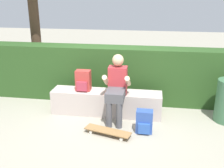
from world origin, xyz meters
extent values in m
plane|color=gray|center=(0.00, 0.00, 0.00)|extent=(24.00, 24.00, 0.00)
cube|color=#B9A9A1|center=(0.00, 0.26, 0.23)|extent=(2.12, 0.43, 0.47)
cube|color=#B73338|center=(0.23, 0.19, 0.73)|extent=(0.34, 0.22, 0.52)
sphere|color=#D8AD84|center=(0.23, 0.19, 1.11)|extent=(0.21, 0.21, 0.21)
cube|color=#4C4C51|center=(0.23, -0.12, 0.55)|extent=(0.32, 0.40, 0.17)
cylinder|color=#4C4C51|center=(0.14, -0.27, 0.23)|extent=(0.11, 0.11, 0.47)
cylinder|color=#4C4C51|center=(0.32, -0.27, 0.23)|extent=(0.11, 0.11, 0.47)
cylinder|color=#D8AD84|center=(0.03, 0.05, 0.77)|extent=(0.09, 0.33, 0.27)
cylinder|color=#D8AD84|center=(0.43, 0.05, 0.77)|extent=(0.09, 0.33, 0.27)
cube|color=olive|center=(0.17, -0.56, 0.08)|extent=(0.82, 0.41, 0.02)
cylinder|color=silver|center=(0.46, -0.56, 0.03)|extent=(0.06, 0.05, 0.05)
cylinder|color=silver|center=(0.42, -0.70, 0.03)|extent=(0.06, 0.05, 0.05)
cylinder|color=silver|center=(-0.08, -0.41, 0.03)|extent=(0.06, 0.05, 0.05)
cylinder|color=silver|center=(-0.12, -0.56, 0.03)|extent=(0.06, 0.05, 0.05)
cube|color=#B23833|center=(-0.45, 0.26, 0.67)|extent=(0.28, 0.18, 0.40)
cube|color=#AF3446|center=(-0.45, 0.14, 0.59)|extent=(0.20, 0.05, 0.18)
cube|color=#2D4C99|center=(0.76, -0.35, 0.20)|extent=(0.28, 0.18, 0.40)
cube|color=#2D56AC|center=(0.76, -0.47, 0.12)|extent=(0.20, 0.05, 0.18)
cube|color=#28491D|center=(0.00, 1.00, 0.59)|extent=(6.16, 0.51, 1.19)
cylinder|color=#473323|center=(-2.01, 1.71, 1.49)|extent=(0.24, 0.24, 2.97)
camera|label=1|loc=(0.85, -4.44, 2.30)|focal=42.65mm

